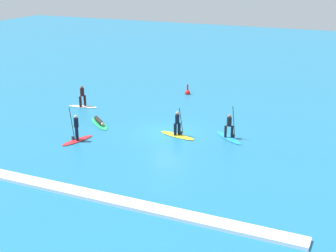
% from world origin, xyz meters
% --- Properties ---
extents(ground_plane, '(120.00, 120.00, 0.00)m').
position_xyz_m(ground_plane, '(0.00, 0.00, 0.00)').
color(ground_plane, '#1E6B93').
rests_on(ground_plane, ground).
extents(surfer_on_yellow_board, '(2.90, 1.37, 2.07)m').
position_xyz_m(surfer_on_yellow_board, '(0.86, -0.36, 0.43)').
color(surfer_on_yellow_board, yellow).
rests_on(surfer_on_yellow_board, ground_plane).
extents(surfer_on_white_board, '(2.57, 1.07, 1.84)m').
position_xyz_m(surfer_on_white_board, '(-9.08, 2.86, 0.58)').
color(surfer_on_white_board, white).
rests_on(surfer_on_white_board, ground_plane).
extents(surfer_on_green_board, '(2.91, 2.68, 0.40)m').
position_xyz_m(surfer_on_green_board, '(-5.46, -0.37, 0.14)').
color(surfer_on_green_board, '#23B266').
rests_on(surfer_on_green_board, ground_plane).
extents(surfer_on_blue_board, '(2.65, 2.38, 2.33)m').
position_xyz_m(surfer_on_blue_board, '(4.25, 0.70, 0.46)').
color(surfer_on_blue_board, '#1E8CD1').
rests_on(surfer_on_blue_board, ground_plane).
extents(surfer_on_red_board, '(1.27, 2.64, 2.33)m').
position_xyz_m(surfer_on_red_board, '(-4.90, -4.03, 0.51)').
color(surfer_on_red_board, red).
rests_on(surfer_on_red_board, ground_plane).
extents(marker_buoy, '(0.49, 0.49, 1.05)m').
position_xyz_m(marker_buoy, '(-2.69, 10.24, 0.17)').
color(marker_buoy, red).
rests_on(marker_buoy, ground_plane).
extents(wave_crest, '(22.79, 0.90, 0.18)m').
position_xyz_m(wave_crest, '(0.00, -10.50, 0.09)').
color(wave_crest, white).
rests_on(wave_crest, ground_plane).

